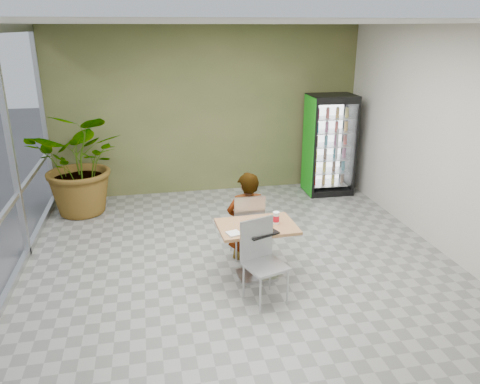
# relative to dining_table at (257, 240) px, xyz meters

# --- Properties ---
(ground) EXTENTS (7.00, 7.00, 0.00)m
(ground) POSITION_rel_dining_table_xyz_m (-0.14, 0.12, -0.54)
(ground) COLOR gray
(ground) RESTS_ON ground
(room_envelope) EXTENTS (6.00, 7.00, 3.20)m
(room_envelope) POSITION_rel_dining_table_xyz_m (-0.14, 0.12, 1.06)
(room_envelope) COLOR beige
(room_envelope) RESTS_ON ground
(dining_table) EXTENTS (1.02, 0.73, 0.75)m
(dining_table) POSITION_rel_dining_table_xyz_m (0.00, 0.00, 0.00)
(dining_table) COLOR #BE7551
(dining_table) RESTS_ON ground
(chair_far) EXTENTS (0.45, 0.45, 0.98)m
(chair_far) POSITION_rel_dining_table_xyz_m (0.00, 0.54, 0.04)
(chair_far) COLOR #ACAEB0
(chair_far) RESTS_ON ground
(chair_near) EXTENTS (0.57, 0.57, 1.01)m
(chair_near) POSITION_rel_dining_table_xyz_m (-0.07, -0.50, 0.06)
(chair_near) COLOR #ACAEB0
(chair_near) RESTS_ON ground
(seated_woman) EXTENTS (0.59, 0.39, 1.58)m
(seated_woman) POSITION_rel_dining_table_xyz_m (-0.00, 0.59, -0.05)
(seated_woman) COLOR black
(seated_woman) RESTS_ON ground
(pizza_plate) EXTENTS (0.31, 0.30, 0.03)m
(pizza_plate) POSITION_rel_dining_table_xyz_m (-0.07, 0.02, 0.23)
(pizza_plate) COLOR white
(pizza_plate) RESTS_ON dining_table
(soda_cup) EXTENTS (0.09, 0.09, 0.16)m
(soda_cup) POSITION_rel_dining_table_xyz_m (0.26, 0.00, 0.29)
(soda_cup) COLOR white
(soda_cup) RESTS_ON dining_table
(napkin_stack) EXTENTS (0.19, 0.19, 0.02)m
(napkin_stack) POSITION_rel_dining_table_xyz_m (-0.34, -0.22, 0.22)
(napkin_stack) COLOR white
(napkin_stack) RESTS_ON dining_table
(cafeteria_tray) EXTENTS (0.47, 0.41, 0.02)m
(cafeteria_tray) POSITION_rel_dining_table_xyz_m (-0.02, -0.26, 0.23)
(cafeteria_tray) COLOR black
(cafeteria_tray) RESTS_ON dining_table
(beverage_fridge) EXTENTS (0.90, 0.70, 1.94)m
(beverage_fridge) POSITION_rel_dining_table_xyz_m (2.18, 3.03, 0.44)
(beverage_fridge) COLOR black
(beverage_fridge) RESTS_ON ground
(potted_plant) EXTENTS (2.01, 1.86, 1.85)m
(potted_plant) POSITION_rel_dining_table_xyz_m (-2.44, 2.84, 0.39)
(potted_plant) COLOR #2A6A2B
(potted_plant) RESTS_ON ground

